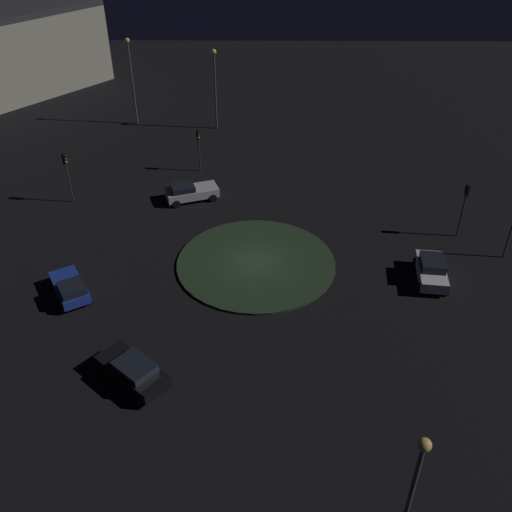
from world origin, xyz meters
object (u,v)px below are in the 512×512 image
object	(u,v)px
traffic_light_north	(199,142)
traffic_light_east_near	(465,201)
car_blue	(70,288)
traffic_light_northwest	(67,168)
car_silver	(190,192)
streetlamp_north	(215,77)
streetlamp_south	(413,487)
car_white	(431,270)
streetlamp_northwest	(131,71)
car_black	(133,371)

from	to	relation	value
traffic_light_north	traffic_light_east_near	bearing A→B (deg)	42.33
car_blue	traffic_light_northwest	bearing A→B (deg)	-16.16
car_blue	car_silver	distance (m)	14.44
traffic_light_north	streetlamp_north	xyz separation A→B (m)	(0.83, 10.05, 2.58)
streetlamp_north	streetlamp_south	world-z (taller)	streetlamp_north
traffic_light_northwest	car_white	bearing A→B (deg)	8.48
car_silver	traffic_light_east_near	world-z (taller)	traffic_light_east_near
traffic_light_north	car_silver	bearing A→B (deg)	-23.48
car_silver	traffic_light_northwest	xyz separation A→B (m)	(-9.73, -0.49, 2.35)
car_silver	traffic_light_north	distance (m)	5.70
streetlamp_north	streetlamp_northwest	distance (m)	8.76
car_blue	car_silver	bearing A→B (deg)	-57.45
car_blue	streetlamp_south	world-z (taller)	streetlamp_south
car_silver	streetlamp_south	xyz separation A→B (m)	(11.44, -29.59, 4.20)
streetlamp_north	car_blue	bearing A→B (deg)	-104.94
car_blue	traffic_light_north	world-z (taller)	traffic_light_north
streetlamp_north	traffic_light_north	bearing A→B (deg)	-94.72
car_white	traffic_light_northwest	world-z (taller)	traffic_light_northwest
car_blue	streetlamp_north	size ratio (longest dim) A/B	0.51
traffic_light_east_near	streetlamp_south	world-z (taller)	streetlamp_south
car_blue	streetlamp_north	bearing A→B (deg)	-46.08
streetlamp_north	streetlamp_northwest	world-z (taller)	streetlamp_northwest
streetlamp_south	car_black	bearing A→B (deg)	142.75
traffic_light_east_near	car_white	bearing A→B (deg)	44.75
car_white	streetlamp_north	bearing A→B (deg)	-141.53
car_blue	car_white	xyz separation A→B (m)	(23.78, 2.10, 0.10)
car_black	traffic_light_east_near	distance (m)	26.34
car_white	streetlamp_south	world-z (taller)	streetlamp_south
traffic_light_north	traffic_light_northwest	xyz separation A→B (m)	(-10.05, -5.78, 0.25)
streetlamp_north	traffic_light_northwest	bearing A→B (deg)	-124.49
car_black	traffic_light_east_near	bearing A→B (deg)	-105.44
car_black	traffic_light_northwest	world-z (taller)	traffic_light_northwest
traffic_light_northwest	streetlamp_north	bearing A→B (deg)	84.88
car_blue	car_white	world-z (taller)	car_white
car_blue	car_white	distance (m)	23.87
car_white	traffic_light_east_near	distance (m)	6.78
car_black	streetlamp_south	world-z (taller)	streetlamp_south
traffic_light_north	streetlamp_northwest	bearing A→B (deg)	-165.31
traffic_light_north	car_white	bearing A→B (deg)	26.54
car_blue	car_silver	xyz separation A→B (m)	(6.40, 12.94, 0.01)
car_blue	streetlamp_north	xyz separation A→B (m)	(7.55, 28.28, 4.69)
car_black	streetlamp_north	world-z (taller)	streetlamp_north
car_white	car_black	world-z (taller)	car_white
car_silver	streetlamp_north	bearing A→B (deg)	66.06
car_blue	car_silver	world-z (taller)	car_silver
car_silver	traffic_light_northwest	distance (m)	10.02
car_white	traffic_light_northwest	size ratio (longest dim) A/B	0.95
car_blue	streetlamp_south	size ratio (longest dim) A/B	0.55
car_blue	car_silver	size ratio (longest dim) A/B	0.89
streetlamp_northwest	traffic_light_north	bearing A→B (deg)	-55.25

